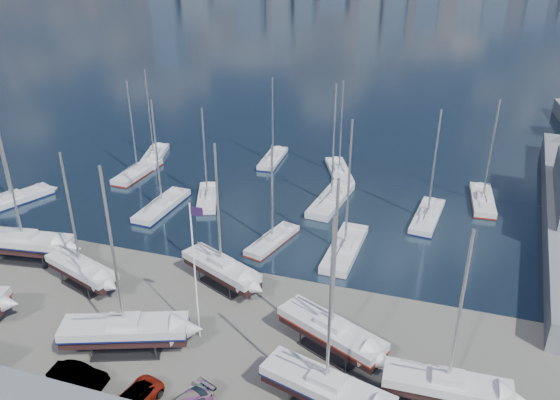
% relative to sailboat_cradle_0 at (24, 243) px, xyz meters
% --- Properties ---
extents(ground, '(1400.00, 1400.00, 0.00)m').
position_rel_sailboat_cradle_0_xyz_m(ground, '(19.45, -4.87, -2.08)').
color(ground, '#605E59').
rests_on(ground, ground).
extents(sailboat_cradle_0, '(10.36, 4.13, 16.26)m').
position_rel_sailboat_cradle_0_xyz_m(sailboat_cradle_0, '(0.00, 0.00, 0.00)').
color(sailboat_cradle_0, '#2D2D33').
rests_on(sailboat_cradle_0, ground).
extents(sailboat_cradle_2, '(8.52, 4.85, 13.61)m').
position_rel_sailboat_cradle_0_xyz_m(sailboat_cradle_2, '(8.45, -2.28, -0.13)').
color(sailboat_cradle_2, '#2D2D33').
rests_on(sailboat_cradle_2, ground).
extents(sailboat_cradle_3, '(10.26, 6.03, 16.02)m').
position_rel_sailboat_cradle_0_xyz_m(sailboat_cradle_3, '(17.31, -8.89, -0.01)').
color(sailboat_cradle_3, '#2D2D33').
rests_on(sailboat_cradle_3, ground).
extents(sailboat_cradle_4, '(8.93, 5.90, 14.37)m').
position_rel_sailboat_cradle_0_xyz_m(sailboat_cradle_4, '(20.91, 1.87, -0.09)').
color(sailboat_cradle_4, '#2D2D33').
rests_on(sailboat_cradle_4, ground).
extents(sailboat_cradle_5, '(9.85, 5.01, 15.38)m').
position_rel_sailboat_cradle_0_xyz_m(sailboat_cradle_5, '(33.87, -10.05, -0.05)').
color(sailboat_cradle_5, '#2D2D33').
rests_on(sailboat_cradle_5, ground).
extents(sailboat_cradle_6, '(9.52, 6.35, 15.10)m').
position_rel_sailboat_cradle_0_xyz_m(sailboat_cradle_6, '(32.80, -4.00, -0.06)').
color(sailboat_cradle_6, '#2D2D33').
rests_on(sailboat_cradle_6, ground).
extents(sailboat_cradle_7, '(8.76, 2.71, 14.32)m').
position_rel_sailboat_cradle_0_xyz_m(sailboat_cradle_7, '(41.73, -7.23, -0.09)').
color(sailboat_cradle_7, '#2D2D33').
rests_on(sailboat_cradle_7, ground).
extents(sailboat_moored_0, '(6.27, 10.27, 14.87)m').
position_rel_sailboat_cradle_0_xyz_m(sailboat_moored_0, '(-11.22, 10.42, -1.78)').
color(sailboat_moored_0, black).
rests_on(sailboat_moored_0, water).
extents(sailboat_moored_1, '(2.97, 9.45, 13.98)m').
position_rel_sailboat_cradle_0_xyz_m(sailboat_moored_1, '(-1.22, 23.42, -1.78)').
color(sailboat_moored_1, black).
rests_on(sailboat_moored_1, water).
extents(sailboat_moored_2, '(5.05, 9.67, 14.07)m').
position_rel_sailboat_cradle_0_xyz_m(sailboat_moored_2, '(-2.10, 29.50, -1.76)').
color(sailboat_moored_2, black).
rests_on(sailboat_moored_2, water).
extents(sailboat_moored_3, '(3.11, 9.71, 14.36)m').
position_rel_sailboat_cradle_0_xyz_m(sailboat_moored_3, '(7.41, 14.74, -1.78)').
color(sailboat_moored_3, black).
rests_on(sailboat_moored_3, water).
extents(sailboat_moored_4, '(5.23, 8.63, 12.61)m').
position_rel_sailboat_cradle_0_xyz_m(sailboat_moored_4, '(11.67, 18.66, -1.76)').
color(sailboat_moored_4, black).
rests_on(sailboat_moored_4, water).
extents(sailboat_moored_5, '(2.89, 8.90, 13.14)m').
position_rel_sailboat_cradle_0_xyz_m(sailboat_moored_5, '(15.23, 34.14, -1.78)').
color(sailboat_moored_5, black).
rests_on(sailboat_moored_5, water).
extents(sailboat_moored_6, '(4.16, 8.21, 11.83)m').
position_rel_sailboat_cradle_0_xyz_m(sailboat_moored_6, '(22.93, 10.93, -1.77)').
color(sailboat_moored_6, black).
rests_on(sailboat_moored_6, water).
extents(sailboat_moored_7, '(4.09, 10.76, 15.86)m').
position_rel_sailboat_cradle_0_xyz_m(sailboat_moored_7, '(26.76, 22.61, -1.76)').
color(sailboat_moored_7, black).
rests_on(sailboat_moored_7, water).
extents(sailboat_moored_8, '(5.92, 9.57, 13.86)m').
position_rel_sailboat_cradle_0_xyz_m(sailboat_moored_8, '(25.68, 32.21, -1.78)').
color(sailboat_moored_8, black).
rests_on(sailboat_moored_8, water).
extents(sailboat_moored_9, '(3.27, 10.23, 15.28)m').
position_rel_sailboat_cradle_0_xyz_m(sailboat_moored_9, '(30.80, 11.44, -1.76)').
color(sailboat_moored_9, black).
rests_on(sailboat_moored_9, water).
extents(sailboat_moored_10, '(3.65, 9.61, 14.01)m').
position_rel_sailboat_cradle_0_xyz_m(sailboat_moored_10, '(38.54, 21.78, -1.78)').
color(sailboat_moored_10, black).
rests_on(sailboat_moored_10, water).
extents(sailboat_moored_11, '(3.17, 9.43, 13.89)m').
position_rel_sailboat_cradle_0_xyz_m(sailboat_moored_11, '(44.77, 28.52, -1.78)').
color(sailboat_moored_11, black).
rests_on(sailboat_moored_11, water).
extents(car_b, '(4.49, 1.76, 1.46)m').
position_rel_sailboat_cradle_0_xyz_m(car_b, '(15.79, -13.12, -1.36)').
color(car_b, gray).
rests_on(car_b, ground).
extents(flagpole, '(1.09, 0.12, 12.36)m').
position_rel_sailboat_cradle_0_xyz_m(flagpole, '(22.16, -5.52, 5.05)').
color(flagpole, white).
rests_on(flagpole, ground).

